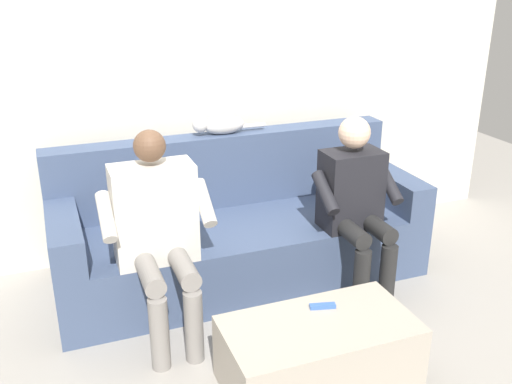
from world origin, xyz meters
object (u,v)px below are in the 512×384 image
at_px(person_right_seated, 158,227).
at_px(cat_on_backrest, 220,125).
at_px(remote_blue, 323,306).
at_px(coffee_table, 318,353).
at_px(couch, 238,231).
at_px(person_left_seated, 356,198).

distance_m(person_right_seated, cat_on_backrest, 0.99).
distance_m(cat_on_backrest, remote_blue, 1.49).
xyz_separation_m(cat_on_backrest, remote_blue, (-0.10, 1.35, -0.61)).
relative_size(coffee_table, remote_blue, 7.16).
xyz_separation_m(coffee_table, remote_blue, (-0.07, -0.12, 0.18)).
relative_size(couch, cat_on_backrest, 4.67).
relative_size(couch, coffee_table, 2.52).
bearing_deg(couch, coffee_table, 90.00).
xyz_separation_m(couch, coffee_table, (0.00, 1.19, -0.13)).
distance_m(coffee_table, person_right_seated, 1.07).
xyz_separation_m(couch, remote_blue, (-0.07, 1.08, 0.05)).
height_order(person_left_seated, person_right_seated, person_right_seated).
height_order(couch, remote_blue, couch).
bearing_deg(person_left_seated, cat_on_backrest, -48.38).
bearing_deg(person_right_seated, coffee_table, 129.60).
bearing_deg(person_right_seated, cat_on_backrest, -128.94).
height_order(coffee_table, remote_blue, remote_blue).
relative_size(couch, remote_blue, 18.07).
bearing_deg(remote_blue, couch, -72.17).
xyz_separation_m(coffee_table, person_right_seated, (0.61, -0.74, 0.46)).
bearing_deg(person_left_seated, coffee_table, 50.89).
relative_size(coffee_table, person_left_seated, 0.84).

